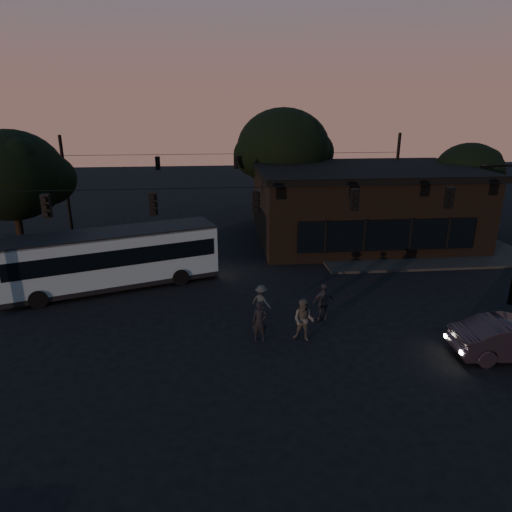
{
  "coord_description": "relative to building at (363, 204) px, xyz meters",
  "views": [
    {
      "loc": [
        -1.94,
        -15.89,
        9.71
      ],
      "look_at": [
        0.0,
        4.0,
        3.0
      ],
      "focal_mm": 32.0,
      "sensor_mm": 36.0,
      "label": 1
    }
  ],
  "objects": [
    {
      "name": "ground",
      "position": [
        -9.0,
        -15.97,
        -2.71
      ],
      "size": [
        120.0,
        120.0,
        0.0
      ],
      "primitive_type": "plane",
      "color": "black",
      "rests_on": "ground"
    },
    {
      "name": "sidewalk_far_right",
      "position": [
        3.0,
        -1.97,
        -2.63
      ],
      "size": [
        14.0,
        10.0,
        0.15
      ],
      "primitive_type": "cube",
      "color": "black",
      "rests_on": "ground"
    },
    {
      "name": "sidewalk_far_left",
      "position": [
        -23.0,
        -1.97,
        -2.63
      ],
      "size": [
        14.0,
        10.0,
        0.15
      ],
      "primitive_type": "cube",
      "color": "black",
      "rests_on": "ground"
    },
    {
      "name": "building",
      "position": [
        0.0,
        0.0,
        0.0
      ],
      "size": [
        15.4,
        10.41,
        5.4
      ],
      "color": "black",
      "rests_on": "ground"
    },
    {
      "name": "tree_behind",
      "position": [
        -5.0,
        6.03,
        3.48
      ],
      "size": [
        7.6,
        7.6,
        9.43
      ],
      "color": "black",
      "rests_on": "ground"
    },
    {
      "name": "tree_right",
      "position": [
        9.0,
        2.03,
        1.93
      ],
      "size": [
        5.2,
        5.2,
        6.86
      ],
      "color": "black",
      "rests_on": "ground"
    },
    {
      "name": "tree_left",
      "position": [
        -23.0,
        -2.97,
        2.86
      ],
      "size": [
        6.4,
        6.4,
        8.3
      ],
      "color": "black",
      "rests_on": "ground"
    },
    {
      "name": "signal_rig_near",
      "position": [
        -9.0,
        -11.97,
        1.74
      ],
      "size": [
        26.24,
        0.3,
        7.5
      ],
      "color": "black",
      "rests_on": "ground"
    },
    {
      "name": "signal_rig_far",
      "position": [
        -9.0,
        4.03,
        1.5
      ],
      "size": [
        26.24,
        0.3,
        7.5
      ],
      "color": "black",
      "rests_on": "ground"
    },
    {
      "name": "bus",
      "position": [
        -16.42,
        -7.65,
        -0.92
      ],
      "size": [
        11.53,
        6.14,
        3.18
      ],
      "rotation": [
        0.0,
        0.0,
        0.33
      ],
      "color": "#7C959E",
      "rests_on": "ground"
    },
    {
      "name": "pedestrian_a",
      "position": [
        -9.08,
        -14.44,
        -1.82
      ],
      "size": [
        0.69,
        0.49,
        1.78
      ],
      "primitive_type": "imported",
      "rotation": [
        0.0,
        0.0,
        -0.1
      ],
      "color": "black",
      "rests_on": "ground"
    },
    {
      "name": "pedestrian_b",
      "position": [
        -7.22,
        -14.63,
        -1.76
      ],
      "size": [
        1.14,
        1.05,
        1.89
      ],
      "primitive_type": "imported",
      "rotation": [
        0.0,
        0.0,
        -0.46
      ],
      "color": "#403E3A",
      "rests_on": "ground"
    },
    {
      "name": "pedestrian_c",
      "position": [
        -5.92,
        -12.85,
        -1.78
      ],
      "size": [
        1.14,
        0.62,
        1.85
      ],
      "primitive_type": "imported",
      "rotation": [
        0.0,
        0.0,
        3.3
      ],
      "color": "#23232A",
      "rests_on": "ground"
    },
    {
      "name": "pedestrian_d",
      "position": [
        -8.76,
        -12.19,
        -1.9
      ],
      "size": [
        1.18,
        1.13,
        1.61
      ],
      "primitive_type": "imported",
      "rotation": [
        0.0,
        0.0,
        2.43
      ],
      "color": "#212529",
      "rests_on": "ground"
    }
  ]
}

